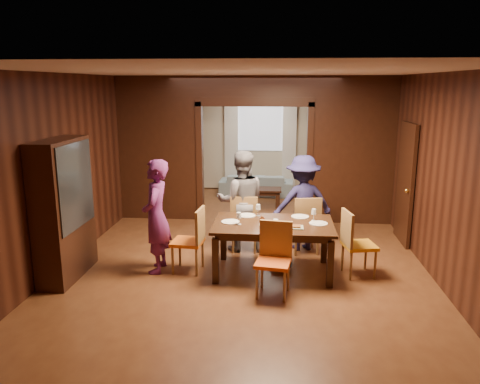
# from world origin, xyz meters

# --- Properties ---
(floor) EXTENTS (9.00, 9.00, 0.00)m
(floor) POSITION_xyz_m (0.00, 0.00, 0.00)
(floor) COLOR #582D18
(floor) RESTS_ON ground
(ceiling) EXTENTS (5.50, 9.00, 0.02)m
(ceiling) POSITION_xyz_m (0.00, 0.00, 2.90)
(ceiling) COLOR silver
(ceiling) RESTS_ON room_walls
(room_walls) EXTENTS (5.52, 9.01, 2.90)m
(room_walls) POSITION_xyz_m (0.00, 1.89, 1.51)
(room_walls) COLOR black
(room_walls) RESTS_ON floor
(person_purple) EXTENTS (0.44, 0.64, 1.69)m
(person_purple) POSITION_xyz_m (-1.28, -1.19, 0.84)
(person_purple) COLOR #642260
(person_purple) RESTS_ON floor
(person_grey) EXTENTS (0.90, 0.74, 1.68)m
(person_grey) POSITION_xyz_m (-0.11, -0.17, 0.84)
(person_grey) COLOR slate
(person_grey) RESTS_ON floor
(person_navy) EXTENTS (1.15, 0.84, 1.60)m
(person_navy) POSITION_xyz_m (0.91, -0.04, 0.80)
(person_navy) COLOR #1F1C47
(person_navy) RESTS_ON floor
(sofa) EXTENTS (1.85, 0.77, 0.53)m
(sofa) POSITION_xyz_m (-0.06, 3.85, 0.27)
(sofa) COLOR #8099A8
(sofa) RESTS_ON floor
(serving_bowl) EXTENTS (0.35, 0.35, 0.09)m
(serving_bowl) POSITION_xyz_m (0.56, -0.97, 0.80)
(serving_bowl) COLOR black
(serving_bowl) RESTS_ON dining_table
(dining_table) EXTENTS (1.74, 1.08, 0.76)m
(dining_table) POSITION_xyz_m (0.44, -1.12, 0.38)
(dining_table) COLOR black
(dining_table) RESTS_ON floor
(coffee_table) EXTENTS (0.80, 0.50, 0.40)m
(coffee_table) POSITION_xyz_m (0.16, 2.79, 0.20)
(coffee_table) COLOR black
(coffee_table) RESTS_ON floor
(chair_left) EXTENTS (0.48, 0.48, 0.97)m
(chair_left) POSITION_xyz_m (-0.83, -1.17, 0.48)
(chair_left) COLOR #D85E14
(chair_left) RESTS_ON floor
(chair_right) EXTENTS (0.52, 0.52, 0.97)m
(chair_right) POSITION_xyz_m (1.69, -1.10, 0.48)
(chair_right) COLOR orange
(chair_right) RESTS_ON floor
(chair_far_l) EXTENTS (0.45, 0.45, 0.97)m
(chair_far_l) POSITION_xyz_m (-0.05, -0.19, 0.48)
(chair_far_l) COLOR orange
(chair_far_l) RESTS_ON floor
(chair_far_r) EXTENTS (0.51, 0.51, 0.97)m
(chair_far_r) POSITION_xyz_m (0.95, -0.20, 0.48)
(chair_far_r) COLOR orange
(chair_far_r) RESTS_ON floor
(chair_near) EXTENTS (0.50, 0.50, 0.97)m
(chair_near) POSITION_xyz_m (0.45, -1.90, 0.48)
(chair_near) COLOR #C34812
(chair_near) RESTS_ON floor
(hutch) EXTENTS (0.40, 1.20, 2.00)m
(hutch) POSITION_xyz_m (-2.53, -1.50, 1.00)
(hutch) COLOR black
(hutch) RESTS_ON floor
(door_right) EXTENTS (0.06, 0.90, 2.10)m
(door_right) POSITION_xyz_m (2.70, 0.50, 1.05)
(door_right) COLOR black
(door_right) RESTS_ON floor
(window_far) EXTENTS (1.20, 0.03, 1.30)m
(window_far) POSITION_xyz_m (0.00, 4.44, 1.70)
(window_far) COLOR silver
(window_far) RESTS_ON back_wall
(curtain_left) EXTENTS (0.35, 0.06, 2.40)m
(curtain_left) POSITION_xyz_m (-0.75, 4.40, 1.25)
(curtain_left) COLOR white
(curtain_left) RESTS_ON back_wall
(curtain_right) EXTENTS (0.35, 0.06, 2.40)m
(curtain_right) POSITION_xyz_m (0.75, 4.40, 1.25)
(curtain_right) COLOR white
(curtain_right) RESTS_ON back_wall
(plate_left) EXTENTS (0.27, 0.27, 0.01)m
(plate_left) POSITION_xyz_m (-0.19, -1.12, 0.77)
(plate_left) COLOR white
(plate_left) RESTS_ON dining_table
(plate_far_l) EXTENTS (0.27, 0.27, 0.01)m
(plate_far_l) POSITION_xyz_m (0.03, -0.76, 0.77)
(plate_far_l) COLOR silver
(plate_far_l) RESTS_ON dining_table
(plate_far_r) EXTENTS (0.27, 0.27, 0.01)m
(plate_far_r) POSITION_xyz_m (0.84, -0.76, 0.77)
(plate_far_r) COLOR silver
(plate_far_r) RESTS_ON dining_table
(plate_right) EXTENTS (0.27, 0.27, 0.01)m
(plate_right) POSITION_xyz_m (1.09, -1.09, 0.77)
(plate_right) COLOR silver
(plate_right) RESTS_ON dining_table
(plate_near) EXTENTS (0.27, 0.27, 0.01)m
(plate_near) POSITION_xyz_m (0.41, -1.45, 0.77)
(plate_near) COLOR white
(plate_near) RESTS_ON dining_table
(platter_a) EXTENTS (0.30, 0.20, 0.04)m
(platter_a) POSITION_xyz_m (0.39, -1.19, 0.78)
(platter_a) COLOR gray
(platter_a) RESTS_ON dining_table
(platter_b) EXTENTS (0.30, 0.20, 0.04)m
(platter_b) POSITION_xyz_m (0.71, -1.32, 0.78)
(platter_b) COLOR gray
(platter_b) RESTS_ON dining_table
(wineglass_left) EXTENTS (0.08, 0.08, 0.18)m
(wineglass_left) POSITION_xyz_m (-0.06, -1.23, 0.85)
(wineglass_left) COLOR silver
(wineglass_left) RESTS_ON dining_table
(wineglass_far) EXTENTS (0.08, 0.08, 0.18)m
(wineglass_far) POSITION_xyz_m (0.20, -0.75, 0.85)
(wineglass_far) COLOR white
(wineglass_far) RESTS_ON dining_table
(wineglass_right) EXTENTS (0.08, 0.08, 0.18)m
(wineglass_right) POSITION_xyz_m (1.03, -0.94, 0.85)
(wineglass_right) COLOR white
(wineglass_right) RESTS_ON dining_table
(tumbler) EXTENTS (0.07, 0.07, 0.14)m
(tumbler) POSITION_xyz_m (0.47, -1.39, 0.83)
(tumbler) COLOR white
(tumbler) RESTS_ON dining_table
(condiment_jar) EXTENTS (0.08, 0.08, 0.11)m
(condiment_jar) POSITION_xyz_m (0.27, -1.15, 0.82)
(condiment_jar) COLOR #4C2411
(condiment_jar) RESTS_ON dining_table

